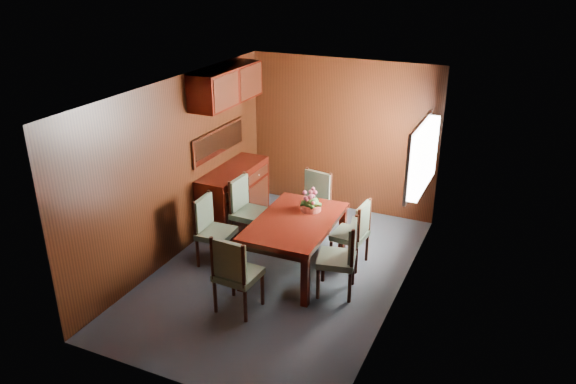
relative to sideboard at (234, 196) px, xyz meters
The scene contains 11 objects.
ground 1.66m from the sideboard, 38.66° to the right, with size 4.50×4.50×0.00m, color #38424C.
room_shell 1.78m from the sideboard, 30.23° to the right, with size 3.06×4.52×2.41m.
sideboard is the anchor object (origin of this frame).
dining_table 1.64m from the sideboard, 31.93° to the right, with size 1.00×1.56×0.72m.
chair_left_near 1.17m from the sideboard, 75.14° to the right, with size 0.45×0.47×0.94m.
chair_left_far 0.63m from the sideboard, 44.74° to the right, with size 0.46×0.48×0.98m.
chair_right_near 2.39m from the sideboard, 27.66° to the right, with size 0.52×0.54×0.96m.
chair_right_far 2.09m from the sideboard, 11.71° to the right, with size 0.44×0.46×0.91m.
chair_head 2.30m from the sideboard, 60.25° to the right, with size 0.48×0.47×0.98m.
chair_foot 1.23m from the sideboard, ahead, with size 0.53×0.52×0.97m.
flower_centerpiece 1.59m from the sideboard, 19.28° to the right, with size 0.29×0.29×0.29m.
Camera 1 is at (2.69, -5.69, 3.83)m, focal length 35.00 mm.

